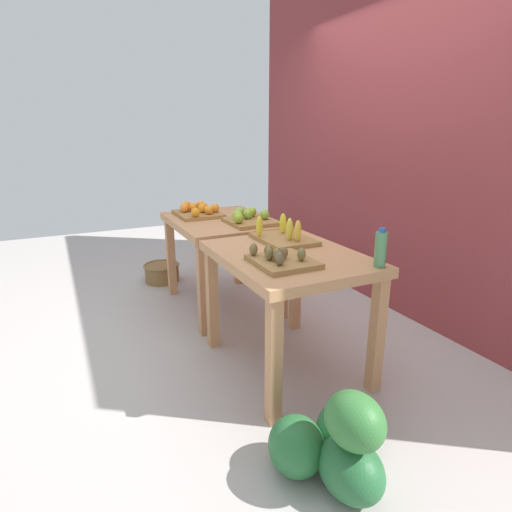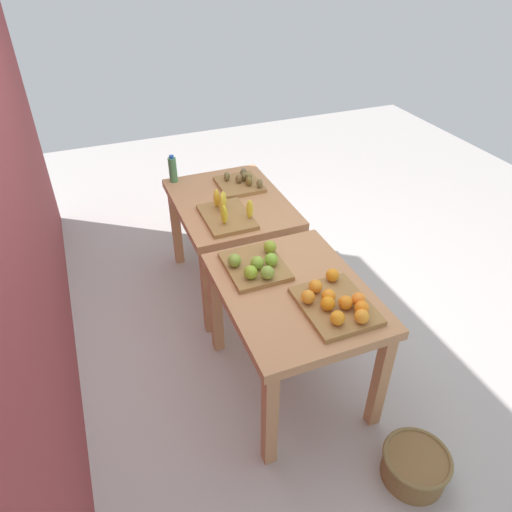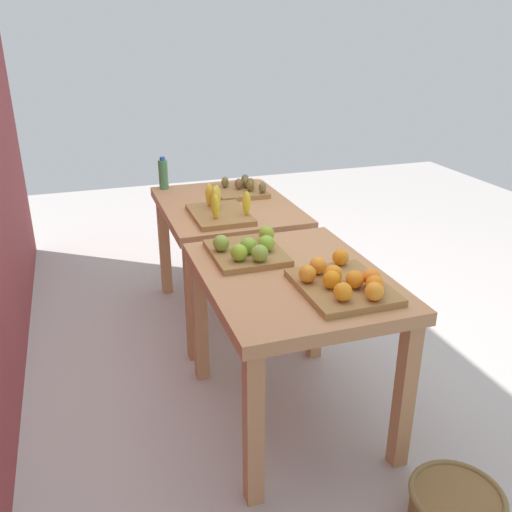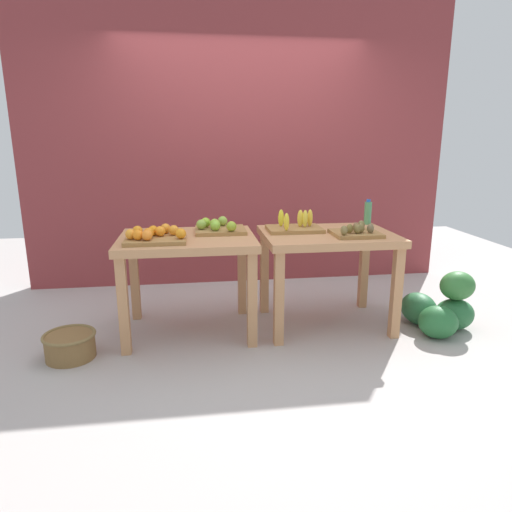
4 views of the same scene
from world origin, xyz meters
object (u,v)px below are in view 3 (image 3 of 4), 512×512
object	(u,v)px
apple_bin	(248,249)
wicker_basket	(455,510)
display_table_right	(227,221)
watermelon_pile	(228,240)
display_table_left	(292,296)
orange_bin	(343,282)
kiwi_bin	(241,189)
banana_crate	(220,211)
water_bottle	(163,174)

from	to	relation	value
apple_bin	wicker_basket	xyz separation A→B (m)	(-1.09, -0.48, -0.72)
apple_bin	display_table_right	bearing A→B (deg)	-8.71
apple_bin	watermelon_pile	size ratio (longest dim) A/B	0.61
display_table_left	orange_bin	world-z (taller)	orange_bin
orange_bin	kiwi_bin	distance (m)	1.53
display_table_right	apple_bin	bearing A→B (deg)	171.29
banana_crate	watermelon_pile	world-z (taller)	banana_crate
kiwi_bin	water_bottle	world-z (taller)	water_bottle
banana_crate	wicker_basket	world-z (taller)	banana_crate
kiwi_bin	water_bottle	size ratio (longest dim) A/B	1.64
apple_bin	watermelon_pile	world-z (taller)	apple_bin
orange_bin	wicker_basket	xyz separation A→B (m)	(-0.61, -0.22, -0.73)
wicker_basket	kiwi_bin	bearing A→B (deg)	5.29
display_table_right	banana_crate	bearing A→B (deg)	156.70
banana_crate	watermelon_pile	size ratio (longest dim) A/B	0.67
orange_bin	watermelon_pile	size ratio (longest dim) A/B	0.69
orange_bin	apple_bin	distance (m)	0.55
display_table_right	orange_bin	size ratio (longest dim) A/B	2.29
orange_bin	apple_bin	xyz separation A→B (m)	(0.48, 0.27, -0.00)
display_table_right	orange_bin	xyz separation A→B (m)	(-1.35, -0.13, 0.16)
banana_crate	kiwi_bin	size ratio (longest dim) A/B	1.22
banana_crate	kiwi_bin	bearing A→B (deg)	-31.15
display_table_left	apple_bin	size ratio (longest dim) A/B	2.56
display_table_left	display_table_right	xyz separation A→B (m)	(1.12, 0.00, 0.00)
banana_crate	display_table_left	bearing A→B (deg)	-173.07
apple_bin	watermelon_pile	xyz separation A→B (m)	(1.76, -0.38, -0.65)
apple_bin	water_bottle	xyz separation A→B (m)	(1.33, 0.18, 0.06)
kiwi_bin	display_table_right	bearing A→B (deg)	139.87
display_table_right	kiwi_bin	bearing A→B (deg)	-40.13
display_table_right	banana_crate	xyz separation A→B (m)	(-0.25, 0.11, 0.15)
apple_bin	kiwi_bin	world-z (taller)	apple_bin
orange_bin	water_bottle	world-z (taller)	water_bottle
display_table_left	kiwi_bin	xyz separation A→B (m)	(1.30, -0.15, 0.15)
display_table_right	wicker_basket	size ratio (longest dim) A/B	2.84
display_table_right	watermelon_pile	size ratio (longest dim) A/B	1.57
apple_bin	kiwi_bin	size ratio (longest dim) A/B	1.13
banana_crate	display_table_right	bearing A→B (deg)	-23.30
watermelon_pile	banana_crate	bearing A→B (deg)	162.64
display_table_left	orange_bin	xyz separation A→B (m)	(-0.23, -0.13, 0.16)
display_table_right	water_bottle	distance (m)	0.59
kiwi_bin	wicker_basket	bearing A→B (deg)	-174.71
apple_bin	water_bottle	world-z (taller)	water_bottle
orange_bin	wicker_basket	distance (m)	0.97
apple_bin	orange_bin	bearing A→B (deg)	-150.80
banana_crate	kiwi_bin	world-z (taller)	banana_crate
display_table_right	water_bottle	bearing A→B (deg)	34.66
display_table_right	orange_bin	distance (m)	1.37
display_table_right	apple_bin	world-z (taller)	apple_bin
wicker_basket	watermelon_pile	bearing A→B (deg)	2.01
display_table_left	orange_bin	distance (m)	0.31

